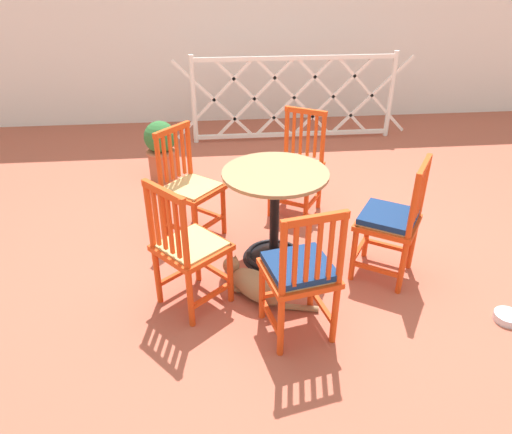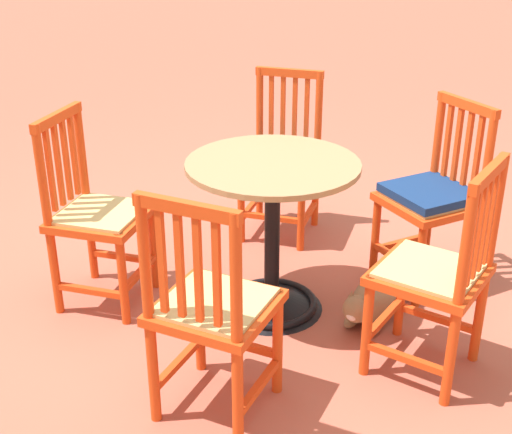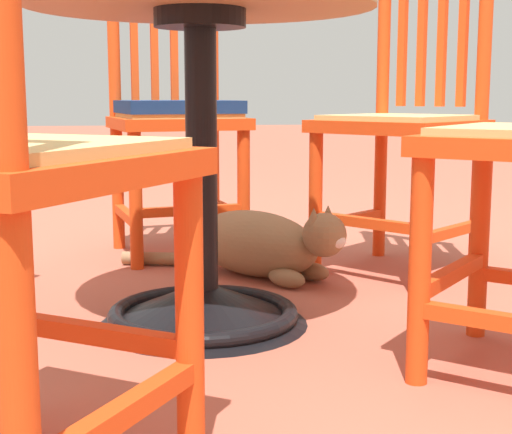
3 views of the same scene
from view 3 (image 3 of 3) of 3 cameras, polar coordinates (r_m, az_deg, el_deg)
ground_plane at (r=1.73m, az=-6.99°, el=-8.49°), size 24.00×24.00×0.00m
cafe_table at (r=1.72m, az=-4.16°, el=1.16°), size 0.76×0.76×0.73m
orange_chair_near_fence at (r=2.29m, az=10.89°, el=6.72°), size 0.56×0.56×0.91m
orange_chair_at_corner at (r=2.52m, az=-6.10°, el=7.32°), size 0.47×0.47×0.91m
tabby_cat at (r=2.20m, az=0.50°, el=-2.10°), size 0.62×0.48×0.23m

